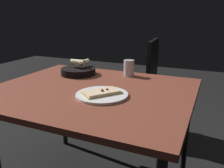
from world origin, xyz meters
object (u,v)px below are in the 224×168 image
object	(u,v)px
pizza_plate	(102,94)
bread_basket	(78,70)
beer_glass	(129,69)
chair_far	(140,82)
dining_table	(91,98)

from	to	relation	value
pizza_plate	bread_basket	size ratio (longest dim) A/B	1.13
bread_basket	beer_glass	world-z (taller)	beer_glass
beer_glass	pizza_plate	bearing A→B (deg)	91.89
bread_basket	chair_far	size ratio (longest dim) A/B	0.27
pizza_plate	chair_far	distance (m)	1.06
dining_table	bread_basket	xyz separation A→B (m)	(0.24, -0.26, 0.09)
dining_table	beer_glass	distance (m)	0.40
dining_table	chair_far	bearing A→B (deg)	-90.60
bread_basket	chair_far	distance (m)	0.76
beer_glass	chair_far	distance (m)	0.64
bread_basket	beer_glass	distance (m)	0.36
chair_far	dining_table	bearing A→B (deg)	89.40
pizza_plate	bread_basket	world-z (taller)	bread_basket
bread_basket	chair_far	xyz separation A→B (m)	(-0.25, -0.68, -0.24)
dining_table	chair_far	world-z (taller)	chair_far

